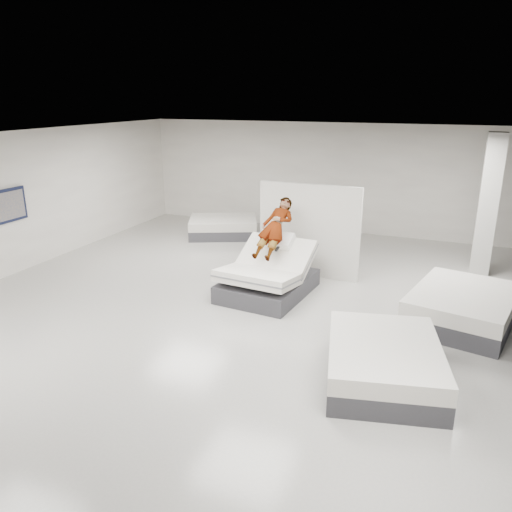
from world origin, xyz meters
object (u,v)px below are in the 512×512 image
flat_bed_right_near (384,362)px  column (488,206)px  flat_bed_left_far (223,227)px  remote (277,249)px  hero_bed (268,277)px  flat_bed_right_far (462,307)px  wall_poster (8,206)px  person (275,235)px  divider_panel (309,231)px

flat_bed_right_near → column: column is taller
flat_bed_left_far → remote: bearing=-51.5°
hero_bed → flat_bed_right_near: size_ratio=0.91×
flat_bed_right_far → wall_poster: size_ratio=2.62×
hero_bed → column: 5.24m
person → flat_bed_right_near: bearing=-40.3°
remote → hero_bed: bearing=170.4°
wall_poster → flat_bed_left_far: bearing=57.4°
flat_bed_right_near → divider_panel: bearing=120.4°
flat_bed_left_far → column: size_ratio=0.73×
divider_panel → wall_poster: size_ratio=2.44×
divider_panel → flat_bed_right_far: size_ratio=0.93×
person → flat_bed_left_far: person is taller
divider_panel → flat_bed_right_near: bearing=-58.5°
remote → wall_poster: (-6.05, -0.91, 0.58)m
flat_bed_right_far → wall_poster: 9.72m
hero_bed → remote: bearing=-15.2°
remote → divider_panel: (0.22, 1.47, 0.03)m
hero_bed → flat_bed_right_far: bearing=0.6°
flat_bed_right_far → column: column is taller
remote → flat_bed_left_far: bearing=134.1°
flat_bed_right_far → wall_poster: wall_poster is taller
hero_bed → flat_bed_left_far: (-2.82, 3.75, -0.11)m
wall_poster → hero_bed: bearing=9.4°
remote → flat_bed_right_near: 3.53m
remote → flat_bed_left_far: (-3.03, 3.81, -0.76)m
divider_panel → hero_bed: bearing=-106.1°
flat_bed_right_far → divider_panel: bearing=157.4°
person → divider_panel: size_ratio=0.67×
flat_bed_left_far → wall_poster: bearing=-122.6°
person → flat_bed_right_near: (2.68, -2.76, -0.91)m
hero_bed → column: (4.10, 3.03, 1.23)m
person → remote: person is taller
flat_bed_right_near → remote: bearing=136.2°
person → divider_panel: bearing=75.3°
person → remote: (0.18, -0.37, -0.17)m
hero_bed → remote: 0.69m
person → divider_panel: 1.19m
hero_bed → wall_poster: wall_poster is taller
divider_panel → column: size_ratio=0.72×
column → divider_panel: bearing=-156.2°
person → wall_poster: wall_poster is taller
remote → flat_bed_right_far: (3.53, 0.10, -0.72)m
person → wall_poster: 6.02m
remote → flat_bed_left_far: remote is taller
divider_panel → wall_poster: (-6.27, -2.39, 0.55)m
person → flat_bed_left_far: size_ratio=0.66×
hero_bed → flat_bed_right_far: size_ratio=0.87×
hero_bed → divider_panel: size_ratio=0.94×
flat_bed_right_far → flat_bed_right_near: (-1.04, -2.49, -0.01)m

